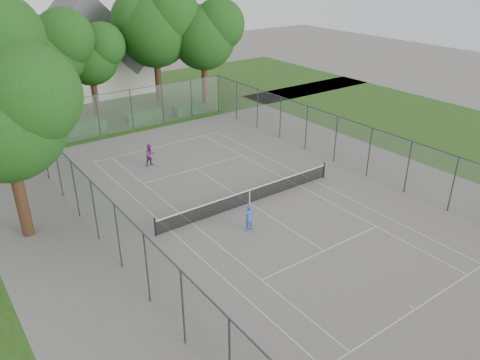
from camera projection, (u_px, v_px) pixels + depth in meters
ground at (250, 203)px, 28.82m from camera, size 120.00×120.00×0.00m
grass_far at (97, 105)px, 47.80m from camera, size 60.00×20.00×0.00m
grass_right at (452, 132)px, 40.48m from camera, size 16.00×40.00×0.00m
court_markings at (250, 203)px, 28.82m from camera, size 11.03×23.83×0.01m
tennis_net at (250, 196)px, 28.60m from camera, size 12.87×0.10×1.10m
perimeter_fence at (250, 177)px, 28.04m from camera, size 18.08×34.08×3.52m
tree_far_left at (49, 47)px, 39.05m from camera, size 7.03×6.42×10.10m
tree_far_midleft at (90, 52)px, 42.53m from camera, size 5.95×5.43×8.55m
tree_far_midright at (155, 25)px, 44.62m from camera, size 7.94×7.25×11.41m
tree_far_right at (205, 32)px, 45.45m from camera, size 7.17×6.54×10.30m
tree_side_front at (3, 110)px, 22.60m from camera, size 7.11×6.50×10.23m
hedge_left at (82, 128)px, 39.99m from camera, size 3.94×1.18×0.99m
hedge_mid at (143, 117)px, 42.75m from camera, size 3.26×0.93×1.03m
hedge_right at (189, 109)px, 44.91m from camera, size 3.06×1.12×0.92m
house at (104, 52)px, 50.79m from camera, size 8.77×6.79×10.92m
girl_player at (249, 218)px, 25.67m from camera, size 0.64×0.49×1.59m
woman_player at (150, 155)px, 33.68m from camera, size 0.85×0.70×1.63m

